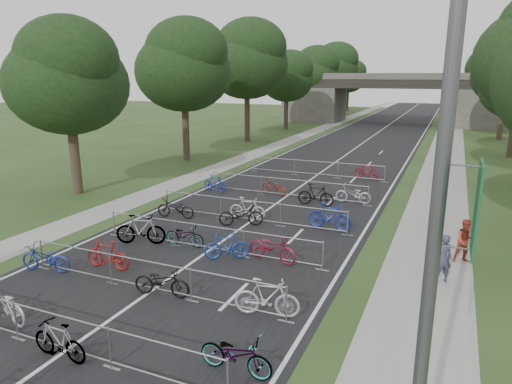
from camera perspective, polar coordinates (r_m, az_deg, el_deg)
road at (r=54.72m, az=14.50°, el=6.86°), size 11.00×140.00×0.01m
sidewalk_right at (r=54.07m, az=22.93°, el=6.10°), size 3.00×140.00×0.01m
sidewalk_left at (r=56.35m, az=6.90°, el=7.41°), size 2.00×140.00×0.01m
lane_markings at (r=54.72m, az=14.50°, el=6.85°), size 0.12×140.00×0.00m
overpass_bridge at (r=69.24m, az=16.73°, el=11.13°), size 31.00×8.00×7.05m
lamppost at (r=6.15m, az=21.28°, el=-9.85°), size 0.61×0.65×8.21m
tree_left_0 at (r=27.83m, az=-22.49°, el=12.85°), size 6.72×6.72×10.25m
tree_left_1 at (r=37.27m, az=-8.98°, el=15.10°), size 7.56×7.56×11.53m
tree_left_2 at (r=47.88m, az=-1.06°, el=16.03°), size 8.40×8.40×12.81m
tree_left_3 at (r=58.99m, az=3.92°, el=14.10°), size 6.72×6.72×10.25m
tree_right_3 at (r=55.78m, az=29.03°, el=12.83°), size 7.17×7.17×10.93m
tree_left_4 at (r=70.42m, az=7.31°, el=14.72°), size 7.56×7.56×11.53m
tree_right_4 at (r=67.76m, az=28.25°, el=13.71°), size 8.18×8.18×12.47m
tree_left_5 at (r=82.01m, az=9.77°, el=15.13°), size 8.40×8.40×12.81m
tree_right_5 at (r=79.72m, az=27.45°, el=12.23°), size 6.16×6.16×9.39m
tree_left_6 at (r=93.69m, az=11.54°, el=13.93°), size 6.72×6.72×10.25m
tree_right_6 at (r=91.70m, az=27.08°, el=12.96°), size 7.17×7.17×10.93m
barrier_row_1 at (r=12.68m, az=-23.26°, el=-15.98°), size 9.70×0.08×1.10m
barrier_row_2 at (r=15.03m, az=-13.23°, el=-10.24°), size 9.70×0.08×1.10m
barrier_row_3 at (r=17.97m, az=-6.02°, el=-5.77°), size 9.70×0.08×1.10m
barrier_row_4 at (r=21.36m, az=-0.77°, el=-2.41°), size 9.70×0.08×1.10m
barrier_row_5 at (r=25.84m, az=3.76°, el=0.53°), size 9.70×0.08×1.10m
barrier_row_6 at (r=31.42m, az=7.47°, el=2.92°), size 9.70×0.08×1.10m
bike_5 at (r=14.87m, az=-29.04°, el=-12.10°), size 2.12×1.06×1.06m
bike_6 at (r=12.48m, az=-23.39°, el=-16.73°), size 1.67×0.51×1.00m
bike_7 at (r=11.12m, az=-2.52°, el=-19.65°), size 1.86×0.69×0.97m
bike_8 at (r=17.73m, az=-24.85°, el=-7.55°), size 1.97×1.01×0.99m
bike_9 at (r=17.13m, az=-18.07°, el=-7.48°), size 1.81×0.57×1.08m
bike_10 at (r=14.73m, az=-11.69°, el=-10.93°), size 1.92×0.92×0.97m
bike_11 at (r=13.29m, az=1.38°, el=-13.11°), size 1.97×0.90×1.14m
bike_12 at (r=19.19m, az=-14.22°, el=-4.59°), size 2.14×1.23×1.24m
bike_13 at (r=18.69m, az=-8.91°, el=-5.40°), size 1.72×0.67×0.89m
bike_14 at (r=17.19m, az=-3.68°, el=-6.78°), size 1.72×1.28×1.02m
bike_15 at (r=16.97m, az=2.03°, el=-6.96°), size 2.14×1.11×1.07m
bike_16 at (r=22.34m, az=-10.04°, el=-2.00°), size 1.97×0.89×1.00m
bike_17 at (r=21.76m, az=-1.08°, el=-2.10°), size 1.84×0.64×1.09m
bike_18 at (r=20.88m, az=-1.89°, el=-2.85°), size 2.13×1.53×1.06m
bike_19 at (r=20.59m, az=9.20°, el=-3.04°), size 2.08×0.76×1.23m
bike_20 at (r=27.14m, az=-5.16°, el=1.07°), size 1.72×0.75×1.00m
bike_21 at (r=26.36m, az=2.23°, el=0.68°), size 1.93×1.28×0.96m
bike_22 at (r=24.26m, az=7.48°, el=-0.38°), size 1.96×0.56×1.17m
bike_23 at (r=25.14m, az=12.05°, el=-0.26°), size 1.91×0.70×1.00m
bike_27 at (r=31.48m, az=13.69°, el=2.58°), size 1.75×0.84×1.02m
pedestrian_a at (r=16.43m, az=22.29°, el=-7.70°), size 0.72×0.62×1.67m
pedestrian_b at (r=18.45m, az=24.75°, el=-5.63°), size 0.95×0.84×1.63m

